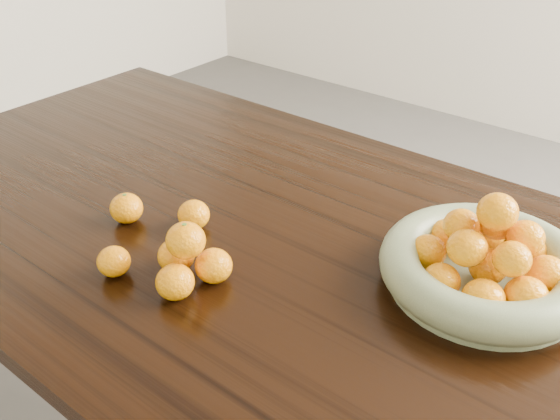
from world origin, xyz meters
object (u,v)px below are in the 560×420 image
Objects in this scene: orange_pyramid at (188,260)px; dining_table at (281,276)px; loose_orange_0 at (126,208)px; fruit_bowl at (486,265)px.

dining_table is at bearing 78.80° from orange_pyramid.
dining_table is at bearing 27.14° from loose_orange_0.
fruit_bowl reaches higher than dining_table.
fruit_bowl is (0.36, 0.10, 0.13)m from dining_table.
orange_pyramid reaches higher than dining_table.
fruit_bowl reaches higher than loose_orange_0.
orange_pyramid reaches higher than loose_orange_0.
loose_orange_0 is (-0.24, 0.06, -0.02)m from orange_pyramid.
dining_table is 14.40× the size of orange_pyramid.
dining_table is 0.25m from orange_pyramid.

